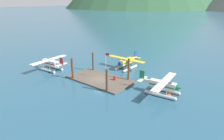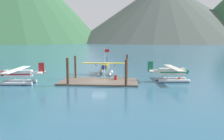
{
  "view_description": "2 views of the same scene",
  "coord_description": "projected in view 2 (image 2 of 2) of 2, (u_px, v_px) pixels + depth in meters",
  "views": [
    {
      "loc": [
        27.11,
        -29.37,
        16.35
      ],
      "look_at": [
        0.68,
        3.43,
        1.53
      ],
      "focal_mm": 31.45,
      "sensor_mm": 36.0,
      "label": 1
    },
    {
      "loc": [
        6.01,
        -42.42,
        7.98
      ],
      "look_at": [
        2.12,
        3.8,
        1.85
      ],
      "focal_mm": 37.55,
      "sensor_mm": 36.0,
      "label": 2
    }
  ],
  "objects": [
    {
      "name": "mooring_buoy",
      "position": [
        180.0,
        80.0,
        43.95
      ],
      "size": [
        0.89,
        0.89,
        0.89
      ],
      "primitive_type": "sphere",
      "color": "orange",
      "rests_on": "ground"
    },
    {
      "name": "fuel_drum",
      "position": [
        116.0,
        77.0,
        44.54
      ],
      "size": [
        0.62,
        0.62,
        0.88
      ],
      "color": "#AD1E19",
      "rests_on": "dock_platform"
    },
    {
      "name": "seaplane_cream_stbd_fwd",
      "position": [
        172.0,
        73.0,
        44.18
      ],
      "size": [
        7.95,
        10.49,
        3.84
      ],
      "color": "#B7BABF",
      "rests_on": "ground"
    },
    {
      "name": "seaplane_white_port_aft",
      "position": [
        18.0,
        75.0,
        41.64
      ],
      "size": [
        7.96,
        10.49,
        3.84
      ],
      "color": "#B7BABF",
      "rests_on": "ground"
    },
    {
      "name": "mountain_ridge_centre_peak",
      "position": [
        163.0,
        12.0,
        509.49
      ],
      "size": [
        389.35,
        389.35,
        133.41
      ],
      "color": "#424C47",
      "rests_on": "ground"
    },
    {
      "name": "seaplane_yellow_bow_centre",
      "position": [
        105.0,
        68.0,
        53.1
      ],
      "size": [
        10.4,
        7.98,
        3.84
      ],
      "color": "#B7BABF",
      "rests_on": "ground"
    },
    {
      "name": "dock_platform",
      "position": [
        99.0,
        82.0,
        43.43
      ],
      "size": [
        14.29,
        7.59,
        0.3
      ],
      "primitive_type": "cube",
      "color": "brown",
      "rests_on": "ground"
    },
    {
      "name": "piling_far_left",
      "position": [
        75.0,
        67.0,
        46.86
      ],
      "size": [
        0.42,
        0.42,
        4.71
      ],
      "primitive_type": "cylinder",
      "color": "#4C3323",
      "rests_on": "ground"
    },
    {
      "name": "flagpole",
      "position": [
        105.0,
        60.0,
        43.79
      ],
      "size": [
        0.95,
        0.1,
        6.0
      ],
      "color": "silver",
      "rests_on": "dock_platform"
    },
    {
      "name": "piling_far_right",
      "position": [
        127.0,
        67.0,
        46.21
      ],
      "size": [
        0.39,
        0.39,
        5.0
      ],
      "primitive_type": "cylinder",
      "color": "#4C3323",
      "rests_on": "ground"
    },
    {
      "name": "piling_near_left",
      "position": [
        68.0,
        72.0,
        40.2
      ],
      "size": [
        0.47,
        0.47,
        4.81
      ],
      "primitive_type": "cylinder",
      "color": "#4C3323",
      "rests_on": "ground"
    },
    {
      "name": "piling_near_right",
      "position": [
        126.0,
        73.0,
        39.15
      ],
      "size": [
        0.45,
        0.45,
        4.63
      ],
      "primitive_type": "cylinder",
      "color": "#4C3323",
      "rests_on": "ground"
    },
    {
      "name": "ground_plane",
      "position": [
        99.0,
        82.0,
        43.45
      ],
      "size": [
        1200.0,
        1200.0,
        0.0
      ],
      "primitive_type": "plane",
      "color": "#285670"
    }
  ]
}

